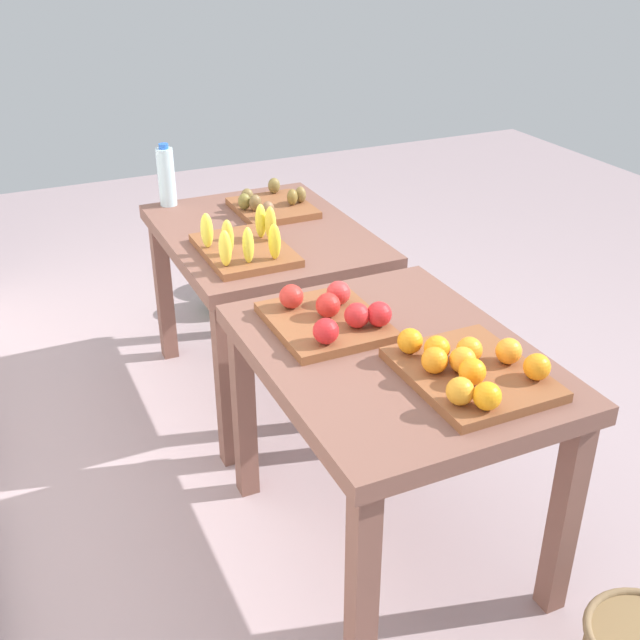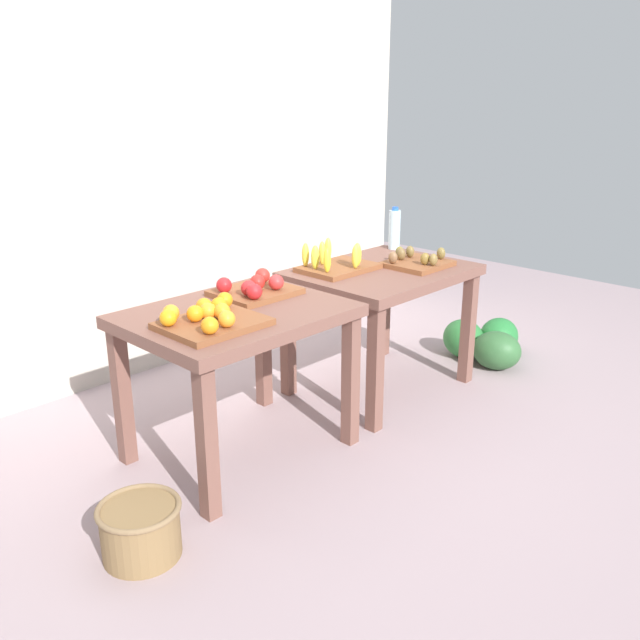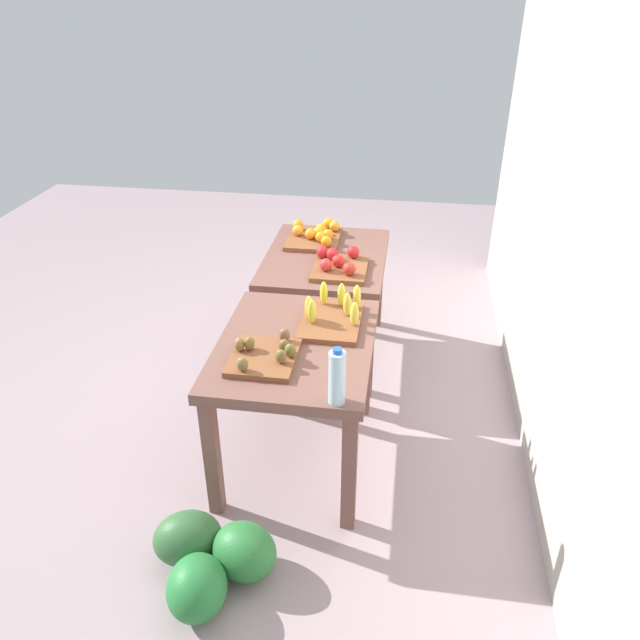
% 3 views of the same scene
% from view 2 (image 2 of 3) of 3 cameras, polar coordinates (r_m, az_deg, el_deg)
% --- Properties ---
extents(ground_plane, '(8.00, 8.00, 0.00)m').
position_cam_2_polar(ground_plane, '(3.93, -0.26, -8.07)').
color(ground_plane, gray).
extents(back_wall, '(4.40, 0.12, 3.00)m').
position_cam_2_polar(back_wall, '(4.56, -13.01, 14.87)').
color(back_wall, '#BBB4A6').
rests_on(back_wall, ground_plane).
extents(display_table_left, '(1.04, 0.80, 0.77)m').
position_cam_2_polar(display_table_left, '(3.32, -7.02, -1.03)').
color(display_table_left, brown).
rests_on(display_table_left, ground_plane).
extents(display_table_right, '(1.04, 0.80, 0.77)m').
position_cam_2_polar(display_table_right, '(4.08, 5.21, 2.81)').
color(display_table_right, brown).
rests_on(display_table_right, ground_plane).
extents(orange_bin, '(0.45, 0.36, 0.11)m').
position_cam_2_polar(orange_bin, '(3.05, -9.35, 0.15)').
color(orange_bin, brown).
rests_on(orange_bin, display_table_left).
extents(apple_bin, '(0.40, 0.35, 0.11)m').
position_cam_2_polar(apple_bin, '(3.49, -5.53, 2.65)').
color(apple_bin, brown).
rests_on(apple_bin, display_table_left).
extents(banana_crate, '(0.44, 0.32, 0.17)m').
position_cam_2_polar(banana_crate, '(3.97, 1.33, 4.78)').
color(banana_crate, brown).
rests_on(banana_crate, display_table_right).
extents(kiwi_bin, '(0.36, 0.32, 0.10)m').
position_cam_2_polar(kiwi_bin, '(4.12, 8.18, 4.92)').
color(kiwi_bin, brown).
rests_on(kiwi_bin, display_table_right).
extents(water_bottle, '(0.08, 0.08, 0.28)m').
position_cam_2_polar(water_bottle, '(4.55, 6.31, 7.63)').
color(water_bottle, silver).
rests_on(water_bottle, display_table_right).
extents(watermelon_pile, '(0.60, 0.67, 0.27)m').
position_cam_2_polar(watermelon_pile, '(4.81, 13.84, -1.79)').
color(watermelon_pile, '#257334').
rests_on(watermelon_pile, ground_plane).
extents(wicker_basket, '(0.34, 0.34, 0.23)m').
position_cam_2_polar(wicker_basket, '(2.90, -14.92, -16.69)').
color(wicker_basket, olive).
rests_on(wicker_basket, ground_plane).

